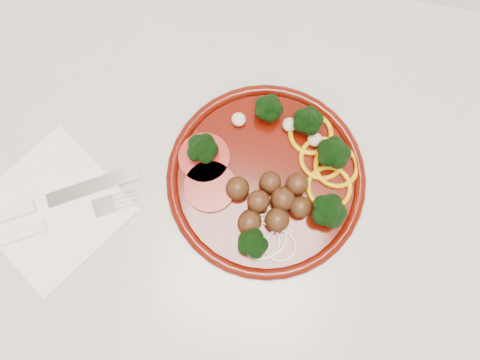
% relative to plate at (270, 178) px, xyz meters
% --- Properties ---
extents(counter, '(2.40, 0.60, 0.90)m').
position_rel_plate_xyz_m(counter, '(0.10, -0.02, -0.47)').
color(counter, beige).
rests_on(counter, ground).
extents(plate, '(0.24, 0.24, 0.05)m').
position_rel_plate_xyz_m(plate, '(0.00, 0.00, 0.00)').
color(plate, '#460A03').
rests_on(plate, counter).
extents(napkin, '(0.21, 0.21, 0.00)m').
position_rel_plate_xyz_m(napkin, '(-0.25, -0.09, -0.01)').
color(napkin, white).
rests_on(napkin, counter).
extents(knife, '(0.19, 0.13, 0.01)m').
position_rel_plate_xyz_m(knife, '(-0.28, -0.09, -0.01)').
color(knife, silver).
rests_on(knife, napkin).
extents(fork, '(0.17, 0.11, 0.01)m').
position_rel_plate_xyz_m(fork, '(-0.26, -0.12, -0.01)').
color(fork, white).
rests_on(fork, napkin).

